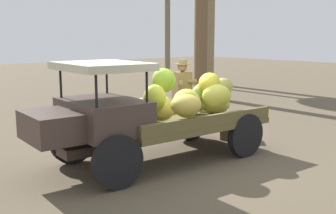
# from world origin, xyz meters

# --- Properties ---
(ground_plane) EXTENTS (60.00, 60.00, 0.00)m
(ground_plane) POSITION_xyz_m (0.00, 0.00, 0.00)
(ground_plane) COLOR brown
(truck) EXTENTS (4.52, 1.87, 1.86)m
(truck) POSITION_xyz_m (0.41, -0.15, 0.92)
(truck) COLOR #3F312B
(truck) RESTS_ON ground
(farmer) EXTENTS (0.52, 0.47, 1.77)m
(farmer) POSITION_xyz_m (-1.38, -1.32, 1.01)
(farmer) COLOR #B7A89A
(farmer) RESTS_ON ground
(wooden_crate) EXTENTS (0.68, 0.68, 0.49)m
(wooden_crate) POSITION_xyz_m (-2.08, -0.43, 0.24)
(wooden_crate) COLOR olive
(wooden_crate) RESTS_ON ground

